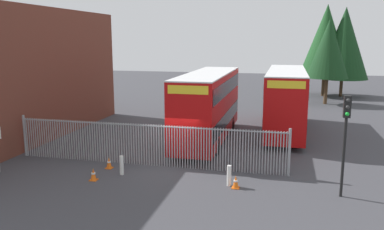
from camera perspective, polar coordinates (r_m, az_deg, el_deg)
name	(u,v)px	position (r m, az deg, el deg)	size (l,w,h in m)	color
ground_plane	(205,132)	(28.23, 1.90, -2.49)	(100.00, 100.00, 0.00)	#3D3D42
palisade_fence	(146,143)	(20.86, -6.59, -4.06)	(14.66, 0.14, 2.35)	gray
double_decker_bus_near_gate	(208,104)	(25.53, 2.35, 1.62)	(2.54, 10.81, 4.42)	#B70C0C
double_decker_bus_behind_fence_left	(286,98)	(28.56, 13.34, 2.33)	(2.54, 10.81, 4.42)	#B70C0C
bollard_near_left	(122,165)	(19.78, -10.10, -7.13)	(0.20, 0.20, 0.95)	silver
bollard_center_front	(229,176)	(18.14, 5.36, -8.68)	(0.20, 0.20, 0.95)	silver
traffic_cone_by_gate	(236,182)	(17.94, 6.31, -9.56)	(0.34, 0.34, 0.59)	orange
traffic_cone_mid_forecourt	(109,163)	(20.88, -11.85, -6.76)	(0.34, 0.34, 0.59)	orange
traffic_cone_near_kerb	(93,174)	(19.34, -14.01, -8.29)	(0.34, 0.34, 0.59)	orange
traffic_light_kerbside	(346,128)	(17.33, 21.25, -1.69)	(0.28, 0.33, 4.30)	black
tree_tall_back	(326,40)	(48.27, 18.73, 10.17)	(5.59, 5.59, 10.38)	#4C3823
tree_short_side	(344,43)	(48.41, 21.05, 9.61)	(5.59, 5.59, 10.04)	#4C3823
tree_mid_row	(329,49)	(42.18, 19.05, 9.03)	(4.11, 4.11, 8.53)	#4C3823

